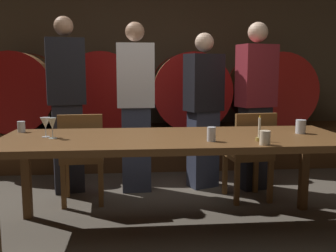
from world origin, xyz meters
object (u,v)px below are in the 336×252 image
(wine_barrel_center_right, at_px, (189,91))
(guest_center_left, at_px, (136,106))
(guest_far_right, at_px, (256,105))
(wine_glass_center, at_px, (52,124))
(dining_table, at_px, (175,145))
(wine_glass_left, at_px, (45,123))
(wine_barrel_far_right, at_px, (270,90))
(guest_center_right, at_px, (203,110))
(chair_left, at_px, (82,154))
(wine_barrel_center_left, at_px, (104,91))
(cup_far_right, at_px, (301,127))
(wine_barrel_far_left, at_px, (21,91))
(cup_center_right, at_px, (265,138))
(candle_center, at_px, (259,134))
(cup_center_left, at_px, (211,134))
(cup_far_left, at_px, (21,127))
(guest_far_left, at_px, (67,104))
(chair_right, at_px, (251,152))

(wine_barrel_center_right, bearing_deg, guest_center_left, -122.01)
(guest_far_right, distance_m, wine_glass_center, 2.18)
(dining_table, distance_m, wine_glass_left, 0.99)
(wine_barrel_center_right, distance_m, wine_barrel_far_right, 1.12)
(dining_table, relative_size, guest_center_right, 1.58)
(chair_left, relative_size, guest_center_left, 0.50)
(dining_table, distance_m, chair_left, 1.11)
(wine_barrel_center_left, xyz_separation_m, guest_center_left, (0.42, -1.16, -0.10))
(cup_far_right, bearing_deg, chair_left, 159.63)
(wine_barrel_far_left, distance_m, cup_center_right, 3.56)
(wine_glass_center, bearing_deg, chair_left, 81.53)
(guest_far_right, height_order, wine_glass_center, guest_far_right)
(wine_barrel_far_left, distance_m, wine_barrel_center_right, 2.20)
(guest_center_right, xyz_separation_m, guest_far_right, (0.54, -0.12, 0.06))
(guest_far_right, bearing_deg, candle_center, 57.34)
(candle_center, xyz_separation_m, cup_center_right, (-0.01, -0.15, -0.00))
(wine_glass_left, bearing_deg, cup_far_right, -0.19)
(wine_glass_center, distance_m, cup_center_right, 1.54)
(wine_barrel_center_right, height_order, wine_glass_left, wine_barrel_center_right)
(chair_left, distance_m, wine_glass_center, 0.84)
(cup_center_left, bearing_deg, chair_left, 137.52)
(cup_far_left, bearing_deg, cup_center_right, -21.40)
(wine_glass_center, relative_size, cup_center_right, 1.59)
(dining_table, distance_m, wine_glass_center, 0.93)
(wine_glass_center, bearing_deg, guest_far_left, 94.32)
(cup_center_right, bearing_deg, wine_barrel_center_left, 115.65)
(chair_left, height_order, guest_center_right, guest_center_right)
(chair_left, xyz_separation_m, cup_far_right, (1.83, -0.68, 0.34))
(guest_far_left, relative_size, guest_far_right, 1.03)
(guest_center_left, xyz_separation_m, cup_far_left, (-0.94, -0.81, -0.08))
(wine_barrel_center_left, height_order, guest_center_right, guest_center_right)
(wine_barrel_center_right, relative_size, chair_left, 1.14)
(guest_center_right, distance_m, wine_glass_center, 1.82)
(chair_right, xyz_separation_m, guest_center_right, (-0.37, 0.52, 0.36))
(guest_far_left, xyz_separation_m, wine_glass_center, (0.09, -1.16, -0.05))
(wine_barrel_center_right, bearing_deg, guest_far_left, -141.82)
(dining_table, height_order, guest_far_right, guest_far_right)
(guest_center_right, relative_size, cup_far_right, 15.18)
(wine_barrel_center_right, bearing_deg, cup_far_right, -75.20)
(wine_barrel_center_left, xyz_separation_m, chair_right, (1.52, -1.60, -0.52))
(wine_barrel_far_right, distance_m, wine_glass_left, 3.37)
(guest_far_left, relative_size, cup_center_right, 18.64)
(wine_barrel_far_left, distance_m, wine_barrel_center_left, 1.06)
(wine_barrel_center_right, bearing_deg, cup_center_left, -94.42)
(guest_center_left, height_order, wine_glass_left, guest_center_left)
(wine_barrel_far_right, relative_size, cup_center_left, 9.76)
(candle_center, xyz_separation_m, wine_glass_left, (-1.56, 0.30, 0.05))
(wine_glass_center, xyz_separation_m, cup_far_right, (1.94, 0.06, -0.05))
(wine_barrel_far_right, height_order, chair_right, wine_barrel_far_right)
(wine_barrel_center_right, relative_size, wine_glass_left, 6.67)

